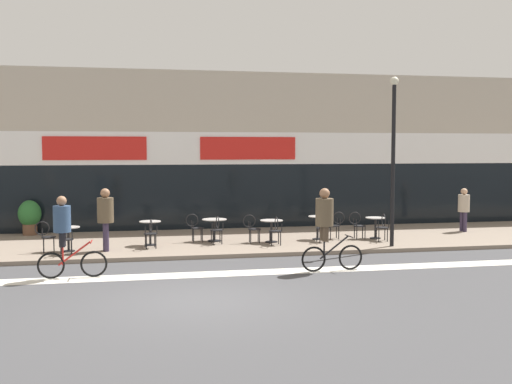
{
  "coord_description": "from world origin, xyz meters",
  "views": [
    {
      "loc": [
        -1.18,
        -12.11,
        3.11
      ],
      "look_at": [
        2.48,
        6.92,
        1.7
      ],
      "focal_mm": 42.0,
      "sensor_mm": 36.0,
      "label": 1
    }
  ],
  "objects_px": {
    "cafe_chair_0_near": "(66,237)",
    "cyclist_2": "(65,231)",
    "bistro_table_0": "(68,234)",
    "cafe_chair_4_near": "(323,226)",
    "cafe_chair_4_side": "(336,223)",
    "cafe_chair_5_near": "(383,225)",
    "planter_pot": "(30,216)",
    "bistro_table_1": "(150,228)",
    "bistro_table_3": "(271,226)",
    "cafe_chair_0_side": "(46,234)",
    "cafe_chair_3_side": "(252,227)",
    "bistro_table_5": "(375,224)",
    "cyclist_0": "(326,222)",
    "bistro_table_2": "(214,225)",
    "cafe_chair_5_side": "(358,223)",
    "cafe_chair_2_near": "(217,228)",
    "pedestrian_far_end": "(105,214)",
    "bistro_table_4": "(318,223)",
    "pedestrian_near_end": "(464,206)",
    "lamp_post": "(393,149)",
    "cafe_chair_2_side": "(195,226)",
    "cafe_chair_3_near": "(276,229)",
    "cafe_chair_1_near": "(151,231)"
  },
  "relations": [
    {
      "from": "cafe_chair_0_near",
      "to": "cyclist_2",
      "type": "relative_size",
      "value": 0.45
    },
    {
      "from": "bistro_table_0",
      "to": "cafe_chair_4_near",
      "type": "xyz_separation_m",
      "value": [
        7.79,
        0.25,
        0.01
      ]
    },
    {
      "from": "cafe_chair_4_side",
      "to": "cafe_chair_5_near",
      "type": "relative_size",
      "value": 1.0
    },
    {
      "from": "cafe_chair_4_near",
      "to": "planter_pot",
      "type": "distance_m",
      "value": 10.14
    },
    {
      "from": "bistro_table_1",
      "to": "cafe_chair_4_near",
      "type": "height_order",
      "value": "cafe_chair_4_near"
    },
    {
      "from": "bistro_table_3",
      "to": "cafe_chair_0_side",
      "type": "relative_size",
      "value": 0.81
    },
    {
      "from": "cafe_chair_3_side",
      "to": "cyclist_2",
      "type": "height_order",
      "value": "cyclist_2"
    },
    {
      "from": "bistro_table_5",
      "to": "cyclist_0",
      "type": "xyz_separation_m",
      "value": [
        -3.06,
        -4.25,
        0.64
      ]
    },
    {
      "from": "bistro_table_2",
      "to": "cafe_chair_0_near",
      "type": "xyz_separation_m",
      "value": [
        -4.4,
        -1.75,
        -0.0
      ]
    },
    {
      "from": "cafe_chair_5_side",
      "to": "cafe_chair_2_near",
      "type": "bearing_deg",
      "value": -173.32
    },
    {
      "from": "cafe_chair_0_side",
      "to": "pedestrian_far_end",
      "type": "bearing_deg",
      "value": -10.87
    },
    {
      "from": "bistro_table_1",
      "to": "bistro_table_2",
      "type": "relative_size",
      "value": 0.95
    },
    {
      "from": "bistro_table_4",
      "to": "cafe_chair_4_side",
      "type": "height_order",
      "value": "cafe_chair_4_side"
    },
    {
      "from": "bistro_table_3",
      "to": "cafe_chair_5_side",
      "type": "xyz_separation_m",
      "value": [
        2.95,
        0.13,
        0.01
      ]
    },
    {
      "from": "cyclist_0",
      "to": "pedestrian_near_end",
      "type": "bearing_deg",
      "value": 33.63
    },
    {
      "from": "cafe_chair_5_side",
      "to": "lamp_post",
      "type": "distance_m",
      "value": 2.97
    },
    {
      "from": "bistro_table_5",
      "to": "cafe_chair_0_near",
      "type": "relative_size",
      "value": 0.78
    },
    {
      "from": "cafe_chair_2_side",
      "to": "cafe_chair_4_near",
      "type": "height_order",
      "value": "same"
    },
    {
      "from": "cafe_chair_0_side",
      "to": "cafe_chair_5_near",
      "type": "distance_m",
      "value": 10.35
    },
    {
      "from": "bistro_table_1",
      "to": "cafe_chair_2_side",
      "type": "height_order",
      "value": "cafe_chair_2_side"
    },
    {
      "from": "bistro_table_2",
      "to": "cafe_chair_3_near",
      "type": "height_order",
      "value": "cafe_chair_3_near"
    },
    {
      "from": "pedestrian_far_end",
      "to": "bistro_table_2",
      "type": "bearing_deg",
      "value": -166.75
    },
    {
      "from": "cafe_chair_2_near",
      "to": "cafe_chair_4_side",
      "type": "xyz_separation_m",
      "value": [
        4.01,
        0.37,
        0.0
      ]
    },
    {
      "from": "bistro_table_5",
      "to": "cafe_chair_0_side",
      "type": "bearing_deg",
      "value": -176.09
    },
    {
      "from": "cafe_chair_2_near",
      "to": "pedestrian_near_end",
      "type": "xyz_separation_m",
      "value": [
        9.09,
        1.18,
        0.41
      ]
    },
    {
      "from": "bistro_table_2",
      "to": "bistro_table_3",
      "type": "distance_m",
      "value": 1.85
    },
    {
      "from": "cafe_chair_0_near",
      "to": "cafe_chair_4_near",
      "type": "height_order",
      "value": "same"
    },
    {
      "from": "bistro_table_0",
      "to": "cafe_chair_0_near",
      "type": "distance_m",
      "value": 0.63
    },
    {
      "from": "bistro_table_3",
      "to": "cyclist_0",
      "type": "bearing_deg",
      "value": -82.96
    },
    {
      "from": "cafe_chair_1_near",
      "to": "cafe_chair_5_near",
      "type": "height_order",
      "value": "same"
    },
    {
      "from": "cafe_chair_1_near",
      "to": "pedestrian_near_end",
      "type": "xyz_separation_m",
      "value": [
        11.14,
        1.62,
        0.41
      ]
    },
    {
      "from": "bistro_table_1",
      "to": "bistro_table_2",
      "type": "xyz_separation_m",
      "value": [
        2.05,
        0.44,
        -0.01
      ]
    },
    {
      "from": "bistro_table_5",
      "to": "planter_pot",
      "type": "height_order",
      "value": "planter_pot"
    },
    {
      "from": "bistro_table_4",
      "to": "cafe_chair_0_near",
      "type": "bearing_deg",
      "value": -169.08
    },
    {
      "from": "bistro_table_0",
      "to": "lamp_post",
      "type": "xyz_separation_m",
      "value": [
        9.63,
        -0.88,
        2.46
      ]
    },
    {
      "from": "cafe_chair_0_side",
      "to": "planter_pot",
      "type": "xyz_separation_m",
      "value": [
        -1.09,
        3.77,
        0.14
      ]
    },
    {
      "from": "bistro_table_2",
      "to": "lamp_post",
      "type": "distance_m",
      "value": 6.11
    },
    {
      "from": "cafe_chair_3_side",
      "to": "bistro_table_1",
      "type": "bearing_deg",
      "value": 180.0
    },
    {
      "from": "cafe_chair_1_near",
      "to": "cyclist_2",
      "type": "xyz_separation_m",
      "value": [
        -2.07,
        -3.22,
        0.51
      ]
    },
    {
      "from": "bistro_table_3",
      "to": "cafe_chair_2_near",
      "type": "height_order",
      "value": "cafe_chair_2_near"
    },
    {
      "from": "planter_pot",
      "to": "pedestrian_near_end",
      "type": "height_order",
      "value": "pedestrian_near_end"
    },
    {
      "from": "bistro_table_3",
      "to": "bistro_table_1",
      "type": "bearing_deg",
      "value": 178.19
    },
    {
      "from": "cafe_chair_3_side",
      "to": "cyclist_0",
      "type": "distance_m",
      "value": 4.32
    },
    {
      "from": "cafe_chair_5_near",
      "to": "cyclist_2",
      "type": "distance_m",
      "value": 9.99
    },
    {
      "from": "bistro_table_5",
      "to": "cyclist_2",
      "type": "height_order",
      "value": "cyclist_2"
    },
    {
      "from": "cafe_chair_3_near",
      "to": "cafe_chair_5_near",
      "type": "bearing_deg",
      "value": -87.73
    },
    {
      "from": "bistro_table_4",
      "to": "cafe_chair_0_near",
      "type": "height_order",
      "value": "cafe_chair_0_near"
    },
    {
      "from": "cafe_chair_0_side",
      "to": "pedestrian_near_end",
      "type": "distance_m",
      "value": 14.23
    },
    {
      "from": "bistro_table_0",
      "to": "cafe_chair_2_near",
      "type": "bearing_deg",
      "value": 6.51
    },
    {
      "from": "cafe_chair_4_side",
      "to": "bistro_table_5",
      "type": "bearing_deg",
      "value": 175.11
    }
  ]
}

